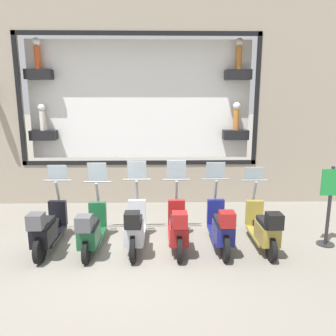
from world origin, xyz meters
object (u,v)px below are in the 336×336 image
scooter_green_4 (91,230)px  shop_sign_post (330,203)px  scooter_olive_0 (264,228)px  scooter_navy_1 (221,227)px  scooter_red_2 (178,227)px  scooter_silver_3 (135,227)px  scooter_black_5 (48,229)px

scooter_green_4 → shop_sign_post: 4.91m
scooter_olive_0 → scooter_navy_1: scooter_navy_1 is taller
scooter_red_2 → scooter_green_4: 1.75m
scooter_navy_1 → shop_sign_post: 2.31m
scooter_olive_0 → scooter_navy_1: size_ratio=0.99×
scooter_silver_3 → scooter_green_4: 0.87m
scooter_green_4 → shop_sign_post: bearing=-88.0°
scooter_olive_0 → scooter_black_5: bearing=89.9°
scooter_silver_3 → scooter_black_5: bearing=90.2°
scooter_navy_1 → scooter_red_2: (-0.00, 0.87, -0.00)m
scooter_silver_3 → scooter_black_5: scooter_silver_3 is taller
scooter_olive_0 → scooter_black_5: 4.36m
scooter_olive_0 → scooter_navy_1: bearing=89.1°
shop_sign_post → scooter_navy_1: bearing=94.0°
scooter_olive_0 → scooter_red_2: size_ratio=0.99×
scooter_silver_3 → shop_sign_post: size_ratio=1.07×
scooter_silver_3 → shop_sign_post: 4.04m
scooter_red_2 → scooter_silver_3: 0.87m
scooter_olive_0 → scooter_red_2: (0.01, 1.75, 0.02)m
scooter_olive_0 → shop_sign_post: shop_sign_post is taller
scooter_black_5 → shop_sign_post: size_ratio=1.07×
scooter_olive_0 → shop_sign_post: size_ratio=1.06×
scooter_red_2 → shop_sign_post: (0.16, -3.14, 0.43)m
scooter_olive_0 → scooter_silver_3: size_ratio=0.99×
scooter_black_5 → scooter_navy_1: bearing=-89.9°
scooter_olive_0 → scooter_navy_1: 0.87m
scooter_navy_1 → shop_sign_post: size_ratio=1.07×
scooter_red_2 → shop_sign_post: scooter_red_2 is taller
scooter_green_4 → scooter_navy_1: bearing=-89.7°
scooter_navy_1 → scooter_black_5: 3.49m
scooter_navy_1 → scooter_black_5: scooter_navy_1 is taller
scooter_navy_1 → scooter_red_2: 0.87m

